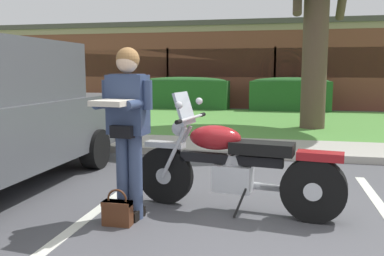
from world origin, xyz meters
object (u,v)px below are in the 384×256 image
at_px(rider_person, 127,119).
at_px(handbag, 117,211).
at_px(motorcycle, 242,167).
at_px(hedge_center_left, 290,94).
at_px(hedge_left, 184,93).
at_px(brick_building, 278,66).

bearing_deg(rider_person, handbag, -100.27).
height_order(motorcycle, hedge_center_left, motorcycle).
bearing_deg(motorcycle, hedge_left, 106.66).
distance_m(hedge_center_left, brick_building, 6.86).
bearing_deg(handbag, rider_person, 79.73).
distance_m(rider_person, brick_building, 18.22).
bearing_deg(rider_person, hedge_left, 100.88).
bearing_deg(hedge_left, hedge_center_left, 0.00).
bearing_deg(brick_building, motorcycle, -90.00).
height_order(handbag, hedge_left, hedge_left).
bearing_deg(hedge_left, brick_building, 64.05).
distance_m(handbag, brick_building, 18.48).
bearing_deg(rider_person, motorcycle, 21.60).
bearing_deg(hedge_center_left, handbag, -98.35).
bearing_deg(motorcycle, brick_building, 90.00).
distance_m(rider_person, handbag, 0.89).
xyz_separation_m(motorcycle, rider_person, (-1.09, -0.43, 0.52)).
distance_m(rider_person, hedge_center_left, 11.55).
relative_size(hedge_center_left, brick_building, 0.11).
height_order(motorcycle, brick_building, brick_building).
relative_size(hedge_left, hedge_center_left, 1.18).
relative_size(rider_person, handbag, 4.74).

